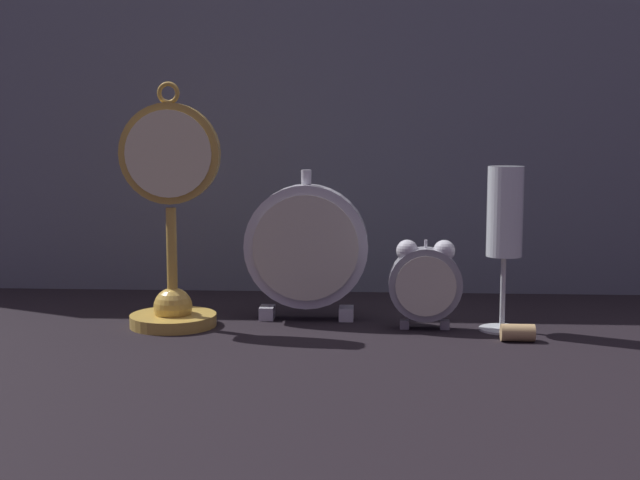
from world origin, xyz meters
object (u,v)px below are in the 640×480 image
pocket_watch_on_stand (171,234)px  mantel_clock_silver (306,247)px  champagne_flute (505,224)px  alarm_clock_twin_bell (425,280)px  wine_cork (518,333)px

pocket_watch_on_stand → mantel_clock_silver: 0.19m
mantel_clock_silver → champagne_flute: 0.27m
alarm_clock_twin_bell → champagne_flute: size_ratio=0.55×
mantel_clock_silver → champagne_flute: (0.26, -0.05, 0.04)m
mantel_clock_silver → champagne_flute: bearing=-10.9°
pocket_watch_on_stand → alarm_clock_twin_bell: 0.34m
champagne_flute → alarm_clock_twin_bell: bearing=179.3°
pocket_watch_on_stand → alarm_clock_twin_bell: (0.34, 0.00, -0.06)m
wine_cork → pocket_watch_on_stand: bearing=172.0°
alarm_clock_twin_bell → champagne_flute: (0.10, -0.00, 0.08)m
champagne_flute → wine_cork: champagne_flute is taller
wine_cork → champagne_flute: bearing=99.8°
pocket_watch_on_stand → wine_cork: (0.45, -0.06, -0.11)m
alarm_clock_twin_bell → mantel_clock_silver: 0.17m
pocket_watch_on_stand → wine_cork: size_ratio=7.77×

